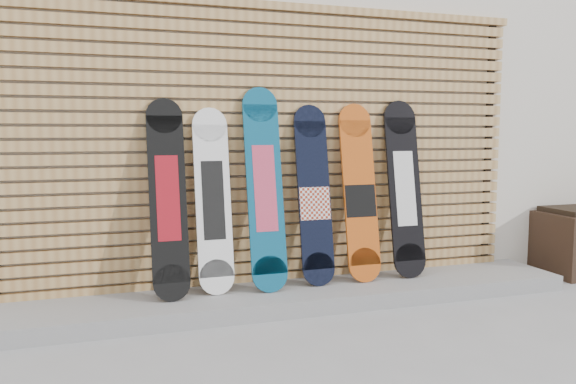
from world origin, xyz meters
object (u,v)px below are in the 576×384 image
(snowboard_2, at_px, (265,188))
(snowboard_3, at_px, (314,196))
(snowboard_1, at_px, (213,200))
(snowboard_5, at_px, (405,188))
(snowboard_0, at_px, (168,198))
(snowboard_4, at_px, (360,193))

(snowboard_2, distance_m, snowboard_3, 0.41)
(snowboard_1, height_order, snowboard_2, snowboard_2)
(snowboard_5, bearing_deg, snowboard_0, -179.21)
(snowboard_0, relative_size, snowboard_4, 1.01)
(snowboard_4, bearing_deg, snowboard_1, 179.43)
(snowboard_5, bearing_deg, snowboard_2, -178.90)
(snowboard_3, bearing_deg, snowboard_5, -0.02)
(snowboard_0, height_order, snowboard_5, snowboard_5)
(snowboard_3, height_order, snowboard_5, snowboard_5)
(snowboard_1, distance_m, snowboard_3, 0.79)
(snowboard_1, bearing_deg, snowboard_5, -0.27)
(snowboard_2, relative_size, snowboard_5, 1.06)
(snowboard_3, bearing_deg, snowboard_2, -176.71)
(snowboard_0, bearing_deg, snowboard_1, 5.84)
(snowboard_2, bearing_deg, snowboard_1, 175.47)
(snowboard_1, bearing_deg, snowboard_3, -0.53)
(snowboard_1, xyz_separation_m, snowboard_5, (1.59, -0.01, 0.04))
(snowboard_2, relative_size, snowboard_3, 1.09)
(snowboard_1, bearing_deg, snowboard_2, -4.53)
(snowboard_1, relative_size, snowboard_3, 0.98)
(snowboard_1, height_order, snowboard_5, snowboard_5)
(snowboard_2, xyz_separation_m, snowboard_5, (1.20, 0.02, -0.04))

